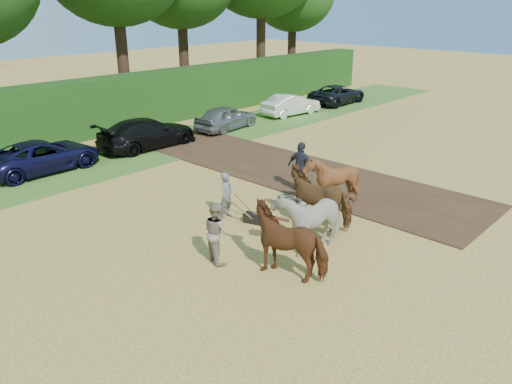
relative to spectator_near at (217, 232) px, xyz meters
name	(u,v)px	position (x,y,z in m)	size (l,w,h in m)	color
ground	(425,228)	(6.07, -3.29, -0.88)	(120.00, 120.00, 0.00)	gold
earth_strip	(288,169)	(7.57, 3.71, -0.85)	(4.50, 17.00, 0.05)	#472D1C
grass_verge	(161,146)	(6.07, 10.71, -0.86)	(50.00, 5.00, 0.03)	#38601E
hedgerow	(110,105)	(6.07, 15.21, 0.62)	(46.00, 1.60, 3.00)	#14380F
spectator_near	(217,232)	(0.00, 0.00, 0.00)	(0.85, 0.67, 1.76)	tan
spectator_far	(301,168)	(5.83, 1.66, 0.10)	(1.15, 0.48, 1.97)	#23232E
plough_team	(312,206)	(3.19, -0.85, 0.07)	(6.35, 5.34, 1.90)	#5B2B16
parked_cars	(187,126)	(7.93, 10.90, -0.19)	(34.95, 2.88, 1.48)	#AAACB0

